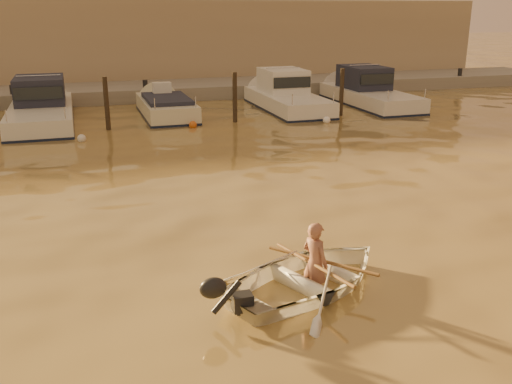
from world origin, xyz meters
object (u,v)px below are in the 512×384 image
object	(u,v)px
moored_boat_3	(166,111)
moored_boat_5	(370,92)
moored_boat_4	(287,95)
waterfront_building	(94,44)
dinghy	(311,276)
person	(315,263)
moored_boat_2	(41,107)

from	to	relation	value
moored_boat_3	moored_boat_5	bearing A→B (deg)	0.00
moored_boat_4	waterfront_building	distance (m)	13.65
waterfront_building	dinghy	bearing A→B (deg)	-85.50
person	moored_boat_2	size ratio (longest dim) A/B	0.18
dinghy	moored_boat_3	xyz separation A→B (m)	(0.21, 16.37, 0.01)
person	moored_boat_4	xyz separation A→B (m)	(5.63, 16.33, 0.21)
moored_boat_4	moored_boat_5	xyz separation A→B (m)	(4.17, 0.00, 0.00)
dinghy	waterfront_building	bearing A→B (deg)	-19.13
dinghy	waterfront_building	xyz separation A→B (m)	(-2.15, 27.37, 2.19)
moored_boat_5	waterfront_building	bearing A→B (deg)	137.61
waterfront_building	moored_boat_3	bearing A→B (deg)	-77.86
person	waterfront_building	xyz separation A→B (m)	(-2.24, 27.33, 1.98)
dinghy	moored_boat_5	size ratio (longest dim) A/B	0.43
moored_boat_2	moored_boat_5	distance (m)	14.70
dinghy	person	distance (m)	0.23
dinghy	moored_boat_5	world-z (taller)	moored_boat_5
person	dinghy	bearing A→B (deg)	90.00
moored_boat_2	moored_boat_5	bearing A→B (deg)	0.00
person	moored_boat_2	xyz separation A→B (m)	(-4.90, 16.33, 0.21)
person	moored_boat_3	distance (m)	16.34
moored_boat_4	moored_boat_5	world-z (taller)	same
moored_boat_2	moored_boat_3	size ratio (longest dim) A/B	1.37
person	moored_boat_3	size ratio (longest dim) A/B	0.25
dinghy	moored_boat_2	xyz separation A→B (m)	(-4.80, 16.37, 0.41)
dinghy	moored_boat_4	size ratio (longest dim) A/B	0.46
moored_boat_2	moored_boat_4	bearing A→B (deg)	0.00
moored_boat_3	waterfront_building	distance (m)	11.46
person	waterfront_building	size ratio (longest dim) A/B	0.03
dinghy	person	xyz separation A→B (m)	(0.09, 0.04, 0.21)
person	moored_boat_4	distance (m)	17.28
person	moored_boat_5	xyz separation A→B (m)	(9.81, 16.33, 0.21)
moored_boat_4	waterfront_building	world-z (taller)	waterfront_building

